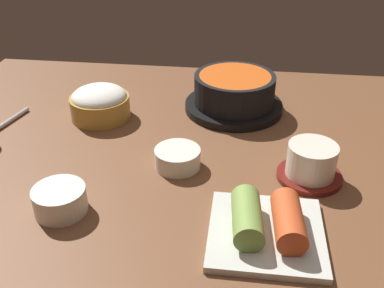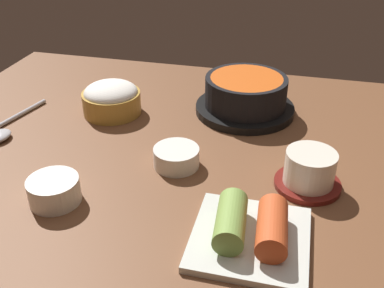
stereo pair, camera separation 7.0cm
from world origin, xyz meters
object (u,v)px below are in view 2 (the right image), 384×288
banchan_cup_center (176,156)px  side_bowl_near (54,190)px  tea_cup_with_saucer (309,171)px  kimchi_plate (251,231)px  spoon (5,129)px  stone_pot (246,95)px  rice_bowl (111,98)px

banchan_cup_center → side_bowl_near: (-13.95, -12.73, 0.28)cm
tea_cup_with_saucer → kimchi_plate: (-6.59, -13.66, -0.95)cm
spoon → side_bowl_near: bearing=-40.2°
stone_pot → spoon: 44.08cm
kimchi_plate → side_bowl_near: kimchi_plate is taller
tea_cup_with_saucer → side_bowl_near: (-34.04, -12.05, -0.81)cm
rice_bowl → tea_cup_with_saucer: rice_bowl is taller
tea_cup_with_saucer → banchan_cup_center: bearing=178.1°
side_bowl_near → tea_cup_with_saucer: bearing=19.5°
tea_cup_with_saucer → spoon: tea_cup_with_saucer is taller
rice_bowl → tea_cup_with_saucer: bearing=-22.6°
kimchi_plate → spoon: size_ratio=0.82×
rice_bowl → side_bowl_near: (2.88, -27.40, -1.09)cm
banchan_cup_center → spoon: 32.44cm
stone_pot → side_bowl_near: bearing=-122.7°
side_bowl_near → rice_bowl: bearing=96.0°
stone_pot → side_bowl_near: size_ratio=2.62×
stone_pot → spoon: stone_pot is taller
kimchi_plate → side_bowl_near: bearing=176.7°
stone_pot → tea_cup_with_saucer: size_ratio=1.94×
tea_cup_with_saucer → kimchi_plate: tea_cup_with_saucer is taller
banchan_cup_center → kimchi_plate: size_ratio=0.50×
tea_cup_with_saucer → side_bowl_near: 36.12cm
stone_pot → kimchi_plate: stone_pot is taller
side_bowl_near → banchan_cup_center: bearing=42.4°
banchan_cup_center → spoon: size_ratio=0.41×
side_bowl_near → spoon: size_ratio=0.41×
rice_bowl → tea_cup_with_saucer: (36.92, -15.35, -0.29)cm
tea_cup_with_saucer → stone_pot: bearing=119.7°
stone_pot → banchan_cup_center: (-7.72, -21.04, -1.84)cm
stone_pot → rice_bowl: (-24.54, -6.37, -0.47)cm
stone_pot → tea_cup_with_saucer: (12.38, -21.72, -0.75)cm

